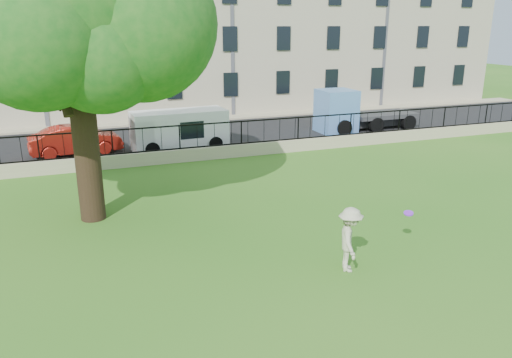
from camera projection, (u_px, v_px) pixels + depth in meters
name	position (u px, v px, depth m)	size (l,w,h in m)	color
ground	(282.00, 280.00, 12.51)	(120.00, 120.00, 0.00)	#2A6818
retaining_wall	(180.00, 155.00, 23.16)	(50.00, 0.40, 0.60)	tan
iron_railing	(180.00, 137.00, 22.91)	(50.00, 0.05, 1.13)	black
street	(163.00, 140.00, 27.46)	(60.00, 9.00, 0.01)	black
sidewalk	(148.00, 123.00, 32.10)	(60.00, 1.40, 0.12)	tan
building_row	(129.00, 13.00, 35.13)	(56.40, 10.40, 13.80)	#B4AA8F
tree	(67.00, 3.00, 14.47)	(8.14, 6.34, 10.12)	black
man	(350.00, 240.00, 12.76)	(1.11, 0.64, 1.72)	#BCB898
frisbee	(409.00, 213.00, 13.89)	(0.27, 0.27, 0.03)	purple
red_sedan	(76.00, 140.00, 24.32)	(1.50, 4.32, 1.42)	#AB1F15
white_van	(180.00, 130.00, 25.27)	(4.73, 1.84, 1.99)	white
blue_truck	(365.00, 109.00, 29.91)	(5.94, 2.11, 2.49)	#5C90D8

